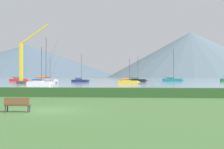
# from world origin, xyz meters

# --- Properties ---
(ground_plane) EXTENTS (1000.00, 1000.00, 0.00)m
(ground_plane) POSITION_xyz_m (0.00, 0.00, 0.00)
(ground_plane) COLOR #477038
(harbor_water) EXTENTS (320.00, 246.00, 0.00)m
(harbor_water) POSITION_xyz_m (0.00, 137.00, 0.00)
(harbor_water) COLOR #8499A8
(harbor_water) RESTS_ON ground_plane
(hedge_line) EXTENTS (80.00, 1.20, 1.01)m
(hedge_line) POSITION_xyz_m (0.00, 11.00, 0.51)
(hedge_line) COLOR #284C23
(hedge_line) RESTS_ON ground_plane
(sailboat_slip_0) EXTENTS (7.04, 3.25, 10.27)m
(sailboat_slip_0) POSITION_xyz_m (-12.52, 74.28, 0.59)
(sailboat_slip_0) COLOR navy
(sailboat_slip_0) RESTS_ON harbor_water
(sailboat_slip_1) EXTENTS (9.27, 4.55, 13.47)m
(sailboat_slip_1) POSITION_xyz_m (-19.77, 56.98, 0.78)
(sailboat_slip_1) COLOR #9E9EA3
(sailboat_slip_1) RESTS_ON harbor_water
(sailboat_slip_4) EXTENTS (8.90, 3.33, 12.94)m
(sailboat_slip_4) POSITION_xyz_m (22.39, 88.59, 0.75)
(sailboat_slip_4) COLOR #19707A
(sailboat_slip_4) RESTS_ON harbor_water
(sailboat_slip_5) EXTENTS (7.91, 2.44, 8.47)m
(sailboat_slip_5) POSITION_xyz_m (-39.83, 84.28, 0.65)
(sailboat_slip_5) COLOR red
(sailboat_slip_5) RESTS_ON harbor_water
(sailboat_slip_6) EXTENTS (6.77, 2.69, 9.24)m
(sailboat_slip_6) POSITION_xyz_m (-16.12, 43.11, 0.56)
(sailboat_slip_6) COLOR white
(sailboat_slip_6) RESTS_ON harbor_water
(sailboat_slip_7) EXTENTS (6.66, 2.48, 7.22)m
(sailboat_slip_7) POSITION_xyz_m (4.87, 58.18, 0.54)
(sailboat_slip_7) COLOR gold
(sailboat_slip_7) RESTS_ON harbor_water
(sailboat_slip_9) EXTENTS (7.64, 2.79, 10.24)m
(sailboat_slip_9) POSITION_xyz_m (-28.46, 88.04, 0.63)
(sailboat_slip_9) COLOR #9E9EA3
(sailboat_slip_9) RESTS_ON harbor_water
(sailboat_slip_11) EXTENTS (7.81, 2.94, 9.57)m
(sailboat_slip_11) POSITION_xyz_m (7.81, 79.26, 0.64)
(sailboat_slip_11) COLOR black
(sailboat_slip_11) RESTS_ON harbor_water
(park_bench_near_path) EXTENTS (1.62, 0.59, 0.95)m
(park_bench_near_path) POSITION_xyz_m (-1.63, -1.12, 0.53)
(park_bench_near_path) COLOR brown
(park_bench_near_path) RESTS_ON ground_plane
(dock_crane) EXTENTS (8.98, 2.00, 17.23)m
(dock_crane) POSITION_xyz_m (-25.64, 55.21, 5.48)
(dock_crane) COLOR #333338
(dock_crane) RESTS_ON ground_plane
(distant_hill_west_ridge) EXTENTS (312.39, 312.39, 54.66)m
(distant_hill_west_ridge) POSITION_xyz_m (-169.35, 406.34, 27.33)
(distant_hill_west_ridge) COLOR #4C6070
(distant_hill_west_ridge) RESTS_ON ground_plane
(distant_hill_central_peak) EXTENTS (233.40, 233.40, 62.97)m
(distant_hill_central_peak) POSITION_xyz_m (88.91, 345.91, 31.48)
(distant_hill_central_peak) COLOR slate
(distant_hill_central_peak) RESTS_ON ground_plane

